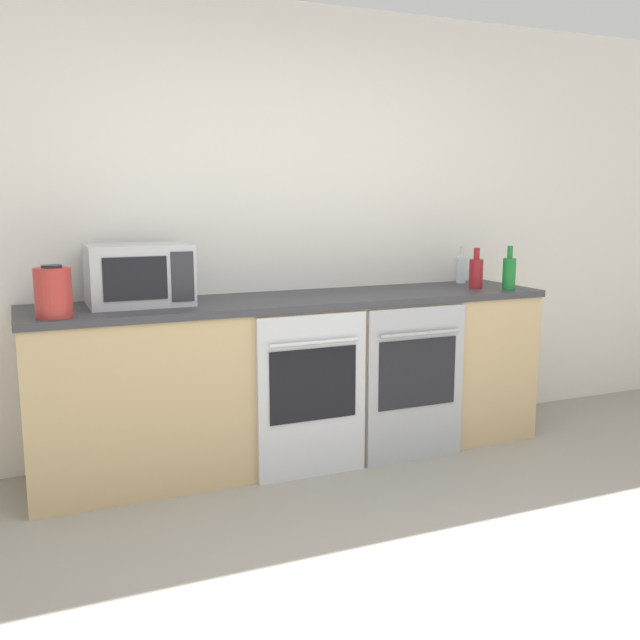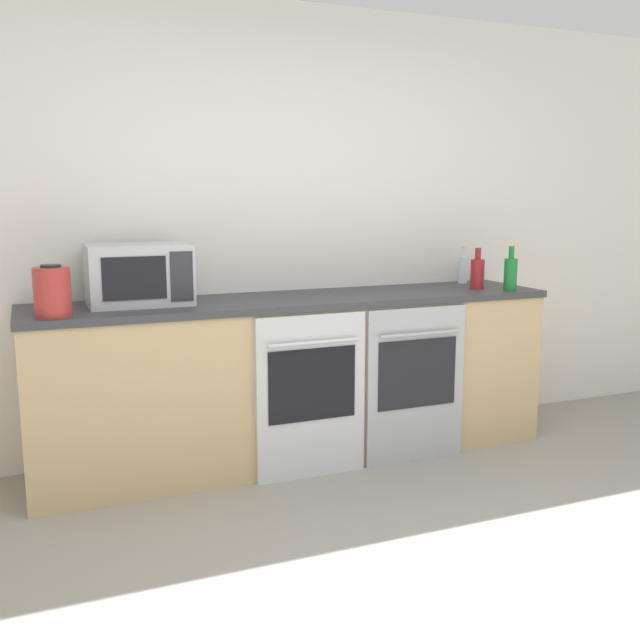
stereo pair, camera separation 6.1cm
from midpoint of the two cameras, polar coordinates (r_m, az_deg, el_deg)
ground_plane at (r=2.80m, az=13.37°, el=-22.73°), size 16.00×16.00×0.00m
wall_back at (r=4.30m, az=-2.99°, el=7.20°), size 10.00×0.06×2.60m
counter_back at (r=4.11m, az=-1.34°, el=-4.63°), size 2.97×0.63×0.94m
oven_left at (r=3.81m, az=-0.23°, el=-6.06°), size 0.61×0.06×0.89m
oven_right at (r=4.08m, az=8.10°, el=-5.07°), size 0.61×0.06×0.89m
microwave at (r=3.84m, az=-13.86°, el=3.57°), size 0.52×0.37×0.32m
bottle_red at (r=4.49m, az=12.86°, el=3.70°), size 0.08×0.08×0.25m
bottle_clear at (r=4.76m, az=11.74°, el=4.02°), size 0.06×0.06×0.24m
bottle_green at (r=4.46m, az=15.38°, el=3.64°), size 0.08×0.08×0.27m
kettle at (r=3.55m, az=-20.17°, el=2.14°), size 0.17×0.17×0.25m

